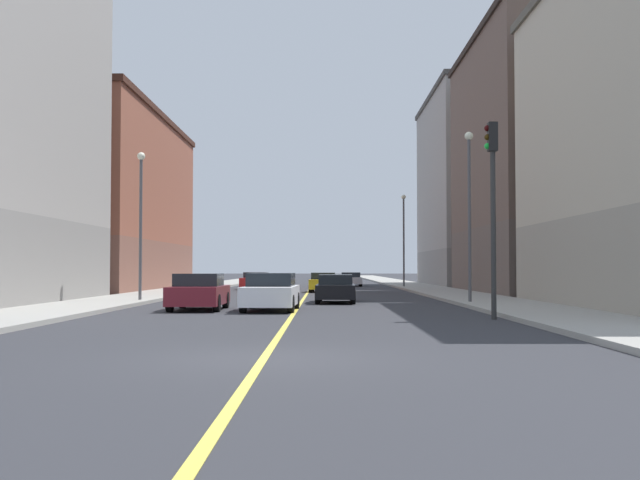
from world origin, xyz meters
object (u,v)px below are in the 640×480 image
car_red (256,281)px  car_silver (351,279)px  building_right_midblock (99,202)px  car_yellow (323,283)px  car_black (336,289)px  street_lamp_left_near (469,199)px  street_lamp_right_near (141,209)px  car_white (271,292)px  car_maroon (199,292)px  building_left_mid (550,164)px  building_left_far (483,190)px  street_lamp_left_far (404,231)px  traffic_light_left_near (492,192)px

car_red → car_silver: (7.38, 9.61, -0.02)m
building_right_midblock → car_silver: size_ratio=5.62×
car_silver → building_right_midblock: bearing=-147.6°
car_yellow → car_black: 15.18m
car_yellow → car_black: (0.58, -15.17, 0.00)m
street_lamp_left_near → car_red: size_ratio=1.62×
street_lamp_right_near → car_white: street_lamp_right_near is taller
car_white → car_maroon: car_white is taller
street_lamp_right_near → car_maroon: street_lamp_right_near is taller
building_left_mid → car_black: building_left_mid is taller
building_left_far → car_silver: (-11.74, -1.18, -7.84)m
building_left_mid → car_white: size_ratio=4.07×
car_silver → street_lamp_left_far: bearing=-58.8°
car_red → car_yellow: 8.22m
car_yellow → car_red: bearing=127.6°
building_left_mid → building_left_far: (0.00, 20.03, 0.41)m
building_left_mid → car_white: (-16.02, -18.99, -7.35)m
street_lamp_left_near → building_left_far: bearing=77.3°
car_white → car_red: size_ratio=0.97×
street_lamp_right_near → car_black: 9.59m
street_lamp_right_near → car_silver: size_ratio=1.58×
car_white → car_maroon: bearing=169.3°
building_left_mid → street_lamp_left_near: bearing=-118.1°
building_left_far → car_yellow: size_ratio=4.60×
car_white → car_silver: 38.09m
car_red → car_maroon: car_maroon is taller
traffic_light_left_near → car_maroon: traffic_light_left_near is taller
street_lamp_right_near → car_yellow: 17.91m
street_lamp_left_near → car_yellow: 18.86m
car_black → street_lamp_left_far: bearing=77.0°
car_white → building_left_far: bearing=67.7°
street_lamp_left_near → car_white: (-8.21, -4.39, -3.87)m
street_lamp_left_far → car_red: bearing=-164.6°
building_right_midblock → traffic_light_left_near: building_right_midblock is taller
building_left_far → car_white: bearing=-112.3°
car_white → car_silver: car_white is taller
building_right_midblock → street_lamp_left_far: building_right_midblock is taller
street_lamp_left_near → car_yellow: (-6.29, 17.34, -3.93)m
car_yellow → street_lamp_left_near: bearing=-70.1°
car_red → traffic_light_left_near: bearing=-72.6°
street_lamp_right_near → car_red: size_ratio=1.49×
building_left_far → car_maroon: building_left_far is taller
car_black → street_lamp_right_near: bearing=-178.2°
street_lamp_left_far → car_black: street_lamp_left_far is taller
building_left_far → car_maroon: bearing=-116.0°
traffic_light_left_near → car_yellow: bearing=101.3°
car_red → car_black: 22.39m
car_yellow → street_lamp_left_far: bearing=56.8°
car_red → car_maroon: (0.34, -27.72, 0.05)m
building_left_mid → street_lamp_left_far: (-7.81, 12.37, -3.53)m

